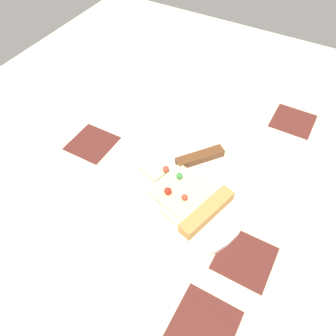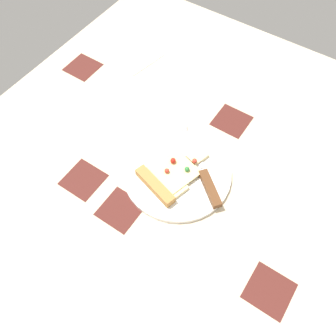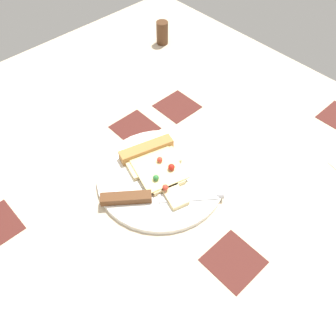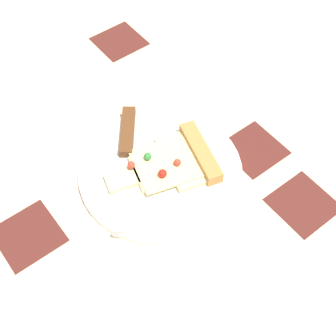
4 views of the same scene
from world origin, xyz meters
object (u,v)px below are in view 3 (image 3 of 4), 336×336
plate (161,177)px  pepper_shaker (162,33)px  pizza_slice (155,164)px  knife (150,198)px

plate → pepper_shaker: bearing=-42.7°
pizza_slice → plate: bearing=89.8°
pizza_slice → pepper_shaker: size_ratio=2.84×
pizza_slice → pepper_shaker: 49.31cm
pizza_slice → knife: (-5.62, 6.33, -0.20)cm
pepper_shaker → pizza_slice: bearing=136.0°
pizza_slice → knife: bearing=57.6°
knife → pepper_shaker: 57.75cm
plate → pizza_slice: (2.44, -0.71, 1.39)cm
plate → knife: bearing=119.5°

